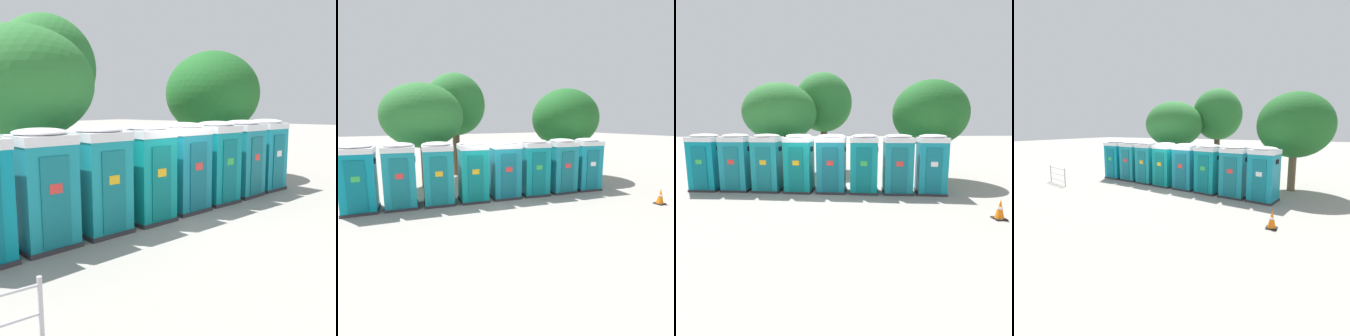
{
  "view_description": "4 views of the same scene",
  "coord_description": "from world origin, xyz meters",
  "views": [
    {
      "loc": [
        -8.34,
        -6.47,
        2.97
      ],
      "look_at": [
        0.11,
        -0.02,
        1.3
      ],
      "focal_mm": 42.0,
      "sensor_mm": 36.0,
      "label": 1
    },
    {
      "loc": [
        -4.59,
        -10.12,
        3.3
      ],
      "look_at": [
        0.77,
        -0.12,
        1.31
      ],
      "focal_mm": 28.0,
      "sensor_mm": 36.0,
      "label": 2
    },
    {
      "loc": [
        0.37,
        -11.45,
        2.89
      ],
      "look_at": [
        1.23,
        -0.19,
        1.06
      ],
      "focal_mm": 28.0,
      "sensor_mm": 36.0,
      "label": 3
    },
    {
      "loc": [
        6.94,
        -12.92,
        3.37
      ],
      "look_at": [
        0.39,
        -0.06,
        1.15
      ],
      "focal_mm": 28.0,
      "sensor_mm": 36.0,
      "label": 4
    }
  ],
  "objects": [
    {
      "name": "portapotty_4",
      "position": [
        0.7,
        -0.13,
        1.28
      ],
      "size": [
        1.41,
        1.38,
        2.54
      ],
      "color": "#2D2D33",
      "rests_on": "ground"
    },
    {
      "name": "portapotty_2",
      "position": [
        -2.12,
        0.29,
        1.28
      ],
      "size": [
        1.37,
        1.38,
        2.54
      ],
      "color": "#2D2D33",
      "rests_on": "ground"
    },
    {
      "name": "portapotty_5",
      "position": [
        2.11,
        -0.35,
        1.28
      ],
      "size": [
        1.39,
        1.4,
        2.54
      ],
      "color": "#2D2D33",
      "rests_on": "ground"
    },
    {
      "name": "portapotty_6",
      "position": [
        3.52,
        -0.54,
        1.28
      ],
      "size": [
        1.37,
        1.34,
        2.54
      ],
      "color": "#2D2D33",
      "rests_on": "ground"
    },
    {
      "name": "street_tree_0",
      "position": [
        5.91,
        2.09,
        3.49
      ],
      "size": [
        3.87,
        3.87,
        5.22
      ],
      "color": "brown",
      "rests_on": "ground"
    },
    {
      "name": "portapotty_7",
      "position": [
        4.93,
        -0.74,
        1.28
      ],
      "size": [
        1.41,
        1.4,
        2.54
      ],
      "color": "#2D2D33",
      "rests_on": "ground"
    },
    {
      "name": "street_tree_1",
      "position": [
        0.38,
        5.68,
        4.3
      ],
      "size": [
        3.6,
        3.6,
        6.18
      ],
      "color": "brown",
      "rests_on": "ground"
    },
    {
      "name": "portapotty_0",
      "position": [
        -4.93,
        0.7,
        1.28
      ],
      "size": [
        1.37,
        1.34,
        2.54
      ],
      "color": "#2D2D33",
      "rests_on": "ground"
    },
    {
      "name": "portapotty_3",
      "position": [
        -0.71,
        0.04,
        1.28
      ],
      "size": [
        1.35,
        1.37,
        2.54
      ],
      "color": "#2D2D33",
      "rests_on": "ground"
    },
    {
      "name": "street_tree_2",
      "position": [
        -2.01,
        3.45,
        3.59
      ],
      "size": [
        3.99,
        3.99,
        5.18
      ],
      "color": "brown",
      "rests_on": "ground"
    },
    {
      "name": "traffic_cone",
      "position": [
        5.81,
        -4.03,
        0.31
      ],
      "size": [
        0.36,
        0.36,
        0.64
      ],
      "color": "black",
      "rests_on": "ground"
    },
    {
      "name": "portapotty_1",
      "position": [
        -3.52,
        0.53,
        1.28
      ],
      "size": [
        1.37,
        1.37,
        2.54
      ],
      "color": "#2D2D33",
      "rests_on": "ground"
    },
    {
      "name": "ground_plane",
      "position": [
        0.0,
        0.0,
        0.0
      ],
      "size": [
        120.0,
        120.0,
        0.0
      ],
      "primitive_type": "plane",
      "color": "gray"
    }
  ]
}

